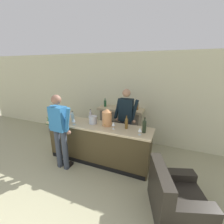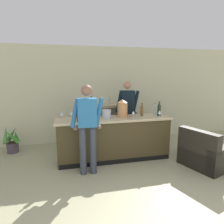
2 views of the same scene
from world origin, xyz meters
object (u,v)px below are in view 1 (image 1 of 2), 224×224
(ice_bucket_steel, at_px, (93,120))
(wine_bottle_merlot_tall, at_px, (65,118))
(person_customer, at_px, (60,130))
(wine_bottle_burgundy_dark, at_px, (144,126))
(potted_plant_corner, at_px, (52,124))
(wine_glass_mid_counter, at_px, (74,120))
(copper_dispenser, at_px, (107,117))
(wine_bottle_riesling_slim, at_px, (73,117))
(wine_glass_near_bucket, at_px, (65,113))
(wine_glass_back_row, at_px, (71,113))
(wine_bottle_port_short, at_px, (126,123))
(wine_bottle_cabernet_heavy, at_px, (91,116))
(wine_bottle_rose_blush, at_px, (145,124))
(wine_glass_by_dispenser, at_px, (140,130))
(wine_glass_front_left, at_px, (113,124))
(fireplace_stone, at_px, (120,125))
(armchair_black, at_px, (173,199))
(person_bartender, at_px, (126,119))

(ice_bucket_steel, xyz_separation_m, wine_bottle_merlot_tall, (-0.66, -0.24, 0.05))
(person_customer, relative_size, wine_bottle_burgundy_dark, 5.14)
(potted_plant_corner, xyz_separation_m, wine_glass_mid_counter, (1.89, -1.17, 0.80))
(person_customer, height_order, copper_dispenser, person_customer)
(person_customer, relative_size, wine_bottle_riesling_slim, 6.54)
(wine_bottle_merlot_tall, relative_size, wine_glass_near_bucket, 1.99)
(wine_bottle_burgundy_dark, relative_size, wine_glass_back_row, 2.10)
(wine_bottle_burgundy_dark, bearing_deg, wine_bottle_port_short, 171.62)
(ice_bucket_steel, relative_size, wine_bottle_cabernet_heavy, 0.67)
(wine_bottle_merlot_tall, relative_size, wine_bottle_port_short, 1.00)
(wine_bottle_rose_blush, distance_m, wine_glass_near_bucket, 2.25)
(person_customer, bearing_deg, wine_glass_back_row, 108.61)
(ice_bucket_steel, relative_size, wine_bottle_port_short, 0.66)
(wine_glass_mid_counter, bearing_deg, wine_glass_by_dispenser, 1.57)
(copper_dispenser, relative_size, wine_glass_front_left, 2.59)
(ice_bucket_steel, height_order, wine_glass_by_dispenser, ice_bucket_steel)
(wine_bottle_burgundy_dark, relative_size, wine_glass_mid_counter, 2.25)
(fireplace_stone, xyz_separation_m, wine_glass_near_bucket, (-1.32, -0.99, 0.53))
(ice_bucket_steel, height_order, wine_glass_front_left, ice_bucket_steel)
(fireplace_stone, height_order, armchair_black, fireplace_stone)
(wine_bottle_cabernet_heavy, bearing_deg, wine_glass_mid_counter, -121.63)
(wine_bottle_port_short, bearing_deg, ice_bucket_steel, -179.48)
(wine_glass_back_row, height_order, wine_glass_front_left, wine_glass_back_row)
(person_bartender, relative_size, wine_glass_near_bucket, 11.36)
(wine_bottle_cabernet_heavy, bearing_deg, person_bartender, 27.48)
(fireplace_stone, relative_size, wine_bottle_port_short, 4.40)
(ice_bucket_steel, bearing_deg, wine_glass_back_row, 167.55)
(fireplace_stone, height_order, wine_bottle_cabernet_heavy, fireplace_stone)
(potted_plant_corner, xyz_separation_m, wine_bottle_rose_blush, (3.53, -0.81, 0.81))
(wine_bottle_merlot_tall, height_order, wine_glass_mid_counter, wine_bottle_merlot_tall)
(person_bartender, height_order, copper_dispenser, person_bartender)
(potted_plant_corner, relative_size, wine_glass_front_left, 4.40)
(person_customer, bearing_deg, copper_dispenser, 35.43)
(wine_bottle_port_short, relative_size, wine_bottle_riesling_slim, 1.16)
(copper_dispenser, bearing_deg, wine_bottle_riesling_slim, -175.55)
(potted_plant_corner, height_order, wine_bottle_rose_blush, wine_bottle_rose_blush)
(fireplace_stone, bearing_deg, wine_glass_back_row, -137.89)
(wine_bottle_port_short, xyz_separation_m, wine_glass_by_dispenser, (0.35, -0.21, -0.03))
(person_bartender, distance_m, wine_bottle_burgundy_dark, 0.88)
(wine_bottle_burgundy_dark, xyz_separation_m, wine_glass_by_dispenser, (-0.06, -0.15, -0.04))
(ice_bucket_steel, height_order, wine_bottle_merlot_tall, wine_bottle_merlot_tall)
(wine_bottle_rose_blush, relative_size, wine_glass_back_row, 1.65)
(person_customer, xyz_separation_m, wine_bottle_port_short, (1.37, 0.63, 0.14))
(copper_dispenser, relative_size, wine_glass_mid_counter, 2.67)
(wine_bottle_cabernet_heavy, xyz_separation_m, wine_bottle_burgundy_dark, (1.42, -0.20, 0.02))
(fireplace_stone, height_order, person_bartender, person_bartender)
(wine_bottle_merlot_tall, xyz_separation_m, wine_glass_near_bucket, (-0.34, 0.41, -0.03))
(wine_bottle_riesling_slim, bearing_deg, wine_bottle_rose_blush, 5.65)
(copper_dispenser, bearing_deg, wine_bottle_port_short, -0.17)
(person_customer, bearing_deg, wine_glass_front_left, 24.00)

